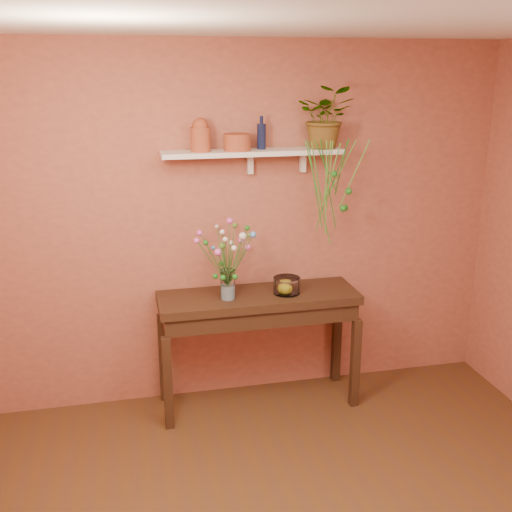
{
  "coord_description": "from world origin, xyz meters",
  "views": [
    {
      "loc": [
        -0.9,
        -2.41,
        2.49
      ],
      "look_at": [
        0.0,
        1.55,
        1.25
      ],
      "focal_mm": 43.27,
      "sensor_mm": 36.0,
      "label": 1
    }
  ],
  "objects_px": {
    "glass_vase": "(228,286)",
    "glass_bowl": "(287,286)",
    "sideboard": "(258,310)",
    "terracotta_jug": "(200,136)",
    "blue_bottle": "(261,136)",
    "spider_plant": "(326,117)",
    "bouquet": "(227,249)"
  },
  "relations": [
    {
      "from": "sideboard",
      "to": "glass_bowl",
      "type": "relative_size",
      "value": 7.39
    },
    {
      "from": "sideboard",
      "to": "spider_plant",
      "type": "xyz_separation_m",
      "value": [
        0.52,
        0.11,
        1.39
      ]
    },
    {
      "from": "bouquet",
      "to": "spider_plant",
      "type": "bearing_deg",
      "value": 12.51
    },
    {
      "from": "glass_vase",
      "to": "terracotta_jug",
      "type": "bearing_deg",
      "value": 132.14
    },
    {
      "from": "sideboard",
      "to": "bouquet",
      "type": "distance_m",
      "value": 0.57
    },
    {
      "from": "sideboard",
      "to": "glass_vase",
      "type": "bearing_deg",
      "value": -168.25
    },
    {
      "from": "terracotta_jug",
      "to": "glass_bowl",
      "type": "relative_size",
      "value": 1.15
    },
    {
      "from": "sideboard",
      "to": "glass_vase",
      "type": "xyz_separation_m",
      "value": [
        -0.24,
        -0.05,
        0.22
      ]
    },
    {
      "from": "spider_plant",
      "to": "glass_vase",
      "type": "bearing_deg",
      "value": -168.02
    },
    {
      "from": "blue_bottle",
      "to": "spider_plant",
      "type": "relative_size",
      "value": 0.53
    },
    {
      "from": "sideboard",
      "to": "spider_plant",
      "type": "relative_size",
      "value": 3.35
    },
    {
      "from": "glass_vase",
      "to": "sideboard",
      "type": "bearing_deg",
      "value": 11.75
    },
    {
      "from": "terracotta_jug",
      "to": "glass_vase",
      "type": "height_order",
      "value": "terracotta_jug"
    },
    {
      "from": "glass_bowl",
      "to": "blue_bottle",
      "type": "bearing_deg",
      "value": 130.23
    },
    {
      "from": "spider_plant",
      "to": "sideboard",
      "type": "bearing_deg",
      "value": -167.91
    },
    {
      "from": "bouquet",
      "to": "terracotta_jug",
      "type": "bearing_deg",
      "value": 130.31
    },
    {
      "from": "blue_bottle",
      "to": "glass_bowl",
      "type": "height_order",
      "value": "blue_bottle"
    },
    {
      "from": "terracotta_jug",
      "to": "spider_plant",
      "type": "relative_size",
      "value": 0.52
    },
    {
      "from": "sideboard",
      "to": "bouquet",
      "type": "relative_size",
      "value": 3.04
    },
    {
      "from": "terracotta_jug",
      "to": "bouquet",
      "type": "relative_size",
      "value": 0.47
    },
    {
      "from": "blue_bottle",
      "to": "spider_plant",
      "type": "height_order",
      "value": "spider_plant"
    },
    {
      "from": "terracotta_jug",
      "to": "bouquet",
      "type": "distance_m",
      "value": 0.8
    },
    {
      "from": "terracotta_jug",
      "to": "glass_vase",
      "type": "bearing_deg",
      "value": -47.86
    },
    {
      "from": "sideboard",
      "to": "spider_plant",
      "type": "bearing_deg",
      "value": 12.09
    },
    {
      "from": "sideboard",
      "to": "glass_bowl",
      "type": "height_order",
      "value": "glass_bowl"
    },
    {
      "from": "glass_vase",
      "to": "glass_bowl",
      "type": "bearing_deg",
      "value": 2.66
    },
    {
      "from": "blue_bottle",
      "to": "glass_bowl",
      "type": "xyz_separation_m",
      "value": [
        0.15,
        -0.18,
        -1.08
      ]
    },
    {
      "from": "terracotta_jug",
      "to": "glass_vase",
      "type": "relative_size",
      "value": 1.04
    },
    {
      "from": "sideboard",
      "to": "blue_bottle",
      "type": "distance_m",
      "value": 1.28
    },
    {
      "from": "bouquet",
      "to": "glass_bowl",
      "type": "bearing_deg",
      "value": 3.64
    },
    {
      "from": "terracotta_jug",
      "to": "glass_bowl",
      "type": "distance_m",
      "value": 1.25
    },
    {
      "from": "terracotta_jug",
      "to": "blue_bottle",
      "type": "relative_size",
      "value": 0.99
    }
  ]
}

